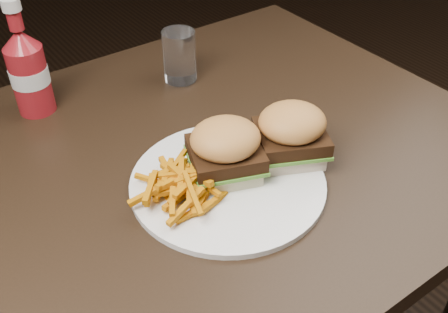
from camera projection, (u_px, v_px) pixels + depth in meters
dining_table at (151, 180)px, 0.86m from camera, size 1.20×0.80×0.04m
plate at (228, 182)px, 0.81m from camera, size 0.30×0.30×0.01m
sandwich_half_a at (225, 168)px, 0.82m from camera, size 0.12×0.12×0.02m
sandwich_half_b at (289, 151)px, 0.85m from camera, size 0.13×0.12×0.02m
fries_pile at (183, 184)px, 0.77m from camera, size 0.13×0.13×0.04m
ketchup_bottle at (31, 82)px, 0.95m from camera, size 0.09×0.09×0.14m
tumbler at (179, 56)px, 1.03m from camera, size 0.07×0.07×0.10m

